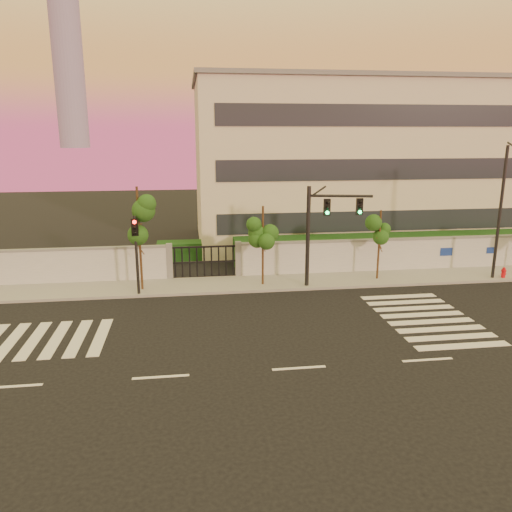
# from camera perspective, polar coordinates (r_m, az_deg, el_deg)

# --- Properties ---
(ground) EXTENTS (120.00, 120.00, 0.00)m
(ground) POSITION_cam_1_polar(r_m,az_deg,el_deg) (18.84, 4.93, -12.66)
(ground) COLOR black
(ground) RESTS_ON ground
(sidewalk) EXTENTS (60.00, 3.00, 0.15)m
(sidewalk) POSITION_cam_1_polar(r_m,az_deg,el_deg) (28.43, 0.29, -3.12)
(sidewalk) COLOR gray
(sidewalk) RESTS_ON ground
(perimeter_wall) EXTENTS (60.00, 0.36, 2.20)m
(perimeter_wall) POSITION_cam_1_polar(r_m,az_deg,el_deg) (29.60, 0.08, -0.42)
(perimeter_wall) COLOR #ACAEB3
(perimeter_wall) RESTS_ON ground
(hedge_row) EXTENTS (41.00, 4.25, 1.80)m
(hedge_row) POSITION_cam_1_polar(r_m,az_deg,el_deg) (32.45, 1.27, 0.40)
(hedge_row) COLOR #0F3314
(hedge_row) RESTS_ON ground
(institutional_building) EXTENTS (24.40, 12.40, 12.25)m
(institutional_building) POSITION_cam_1_polar(r_m,az_deg,el_deg) (40.55, 10.82, 10.51)
(institutional_building) COLOR beige
(institutional_building) RESTS_ON ground
(distant_skyscraper) EXTENTS (16.00, 16.00, 118.00)m
(distant_skyscraper) POSITION_cam_1_polar(r_m,az_deg,el_deg) (307.34, -20.97, 23.15)
(distant_skyscraper) COLOR slate
(distant_skyscraper) RESTS_ON ground
(road_markings) EXTENTS (57.00, 7.62, 0.02)m
(road_markings) POSITION_cam_1_polar(r_m,az_deg,el_deg) (21.96, -1.32, -8.57)
(road_markings) COLOR silver
(road_markings) RESTS_ON ground
(street_tree_c) EXTENTS (1.58, 1.26, 5.70)m
(street_tree_c) POSITION_cam_1_polar(r_m,az_deg,el_deg) (26.93, -13.26, 4.55)
(street_tree_c) COLOR #382314
(street_tree_c) RESTS_ON ground
(street_tree_d) EXTENTS (1.46, 1.16, 4.55)m
(street_tree_d) POSITION_cam_1_polar(r_m,az_deg,el_deg) (27.27, 0.83, 3.24)
(street_tree_d) COLOR #382314
(street_tree_d) RESTS_ON ground
(street_tree_e) EXTENTS (1.42, 1.13, 4.16)m
(street_tree_e) POSITION_cam_1_polar(r_m,az_deg,el_deg) (29.28, 14.01, 2.99)
(street_tree_e) COLOR #382314
(street_tree_e) RESTS_ON ground
(traffic_signal_main) EXTENTS (3.54, 0.86, 5.64)m
(traffic_signal_main) POSITION_cam_1_polar(r_m,az_deg,el_deg) (27.31, 7.44, 3.60)
(traffic_signal_main) COLOR black
(traffic_signal_main) RESTS_ON ground
(traffic_signal_secondary) EXTENTS (0.33, 0.33, 4.29)m
(traffic_signal_secondary) POSITION_cam_1_polar(r_m,az_deg,el_deg) (26.43, -13.55, 1.12)
(traffic_signal_secondary) COLOR black
(traffic_signal_secondary) RESTS_ON ground
(streetlight_east) EXTENTS (0.48, 1.95, 8.10)m
(streetlight_east) POSITION_cam_1_polar(r_m,az_deg,el_deg) (31.43, 26.35, 5.12)
(streetlight_east) COLOR black
(streetlight_east) RESTS_ON ground
(fire_hydrant) EXTENTS (0.29, 0.29, 0.76)m
(fire_hydrant) POSITION_cam_1_polar(r_m,az_deg,el_deg) (32.61, 26.44, -1.81)
(fire_hydrant) COLOR red
(fire_hydrant) RESTS_ON ground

